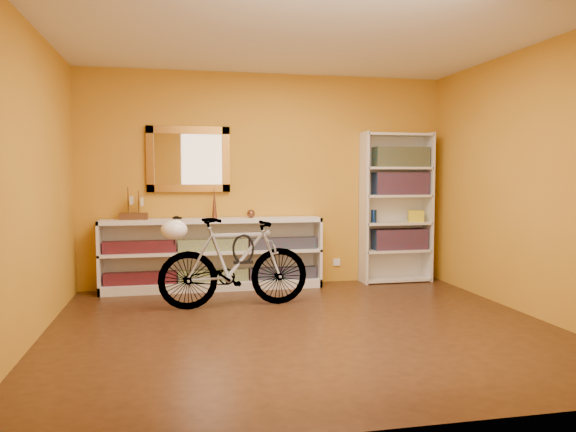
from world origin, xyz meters
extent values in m
cube|color=#321B0D|center=(0.00, 0.00, -0.01)|extent=(4.50, 4.00, 0.01)
cube|color=silver|center=(0.00, 0.00, 2.60)|extent=(4.50, 4.00, 0.01)
cube|color=#BF801C|center=(0.00, 2.00, 1.30)|extent=(4.50, 0.01, 2.60)
cube|color=#BF801C|center=(-2.25, 0.00, 1.30)|extent=(0.01, 4.00, 2.60)
cube|color=#BF801C|center=(2.25, 0.00, 1.30)|extent=(0.01, 4.00, 2.60)
cube|color=brown|center=(-0.95, 1.97, 1.55)|extent=(0.98, 0.06, 0.78)
cube|color=silver|center=(0.90, 1.99, 0.25)|extent=(0.09, 0.02, 0.09)
cube|color=black|center=(-0.68, 1.79, 0.17)|extent=(2.50, 0.13, 0.14)
cube|color=navy|center=(-0.68, 1.79, 0.54)|extent=(2.50, 0.13, 0.14)
imported|color=black|center=(-1.09, 1.81, 0.85)|extent=(0.00, 0.00, 0.00)
cone|color=brown|center=(-0.66, 1.81, 1.04)|extent=(0.06, 0.06, 0.38)
sphere|color=brown|center=(-0.22, 1.81, 0.90)|extent=(0.10, 0.10, 0.10)
cube|color=maroon|center=(1.69, 1.84, 0.55)|extent=(0.70, 0.22, 0.26)
cube|color=maroon|center=(1.69, 1.84, 1.25)|extent=(0.70, 0.22, 0.28)
cube|color=#174953|center=(1.69, 1.84, 1.59)|extent=(0.70, 0.22, 0.25)
cylinder|color=navy|center=(1.33, 1.82, 0.85)|extent=(0.07, 0.07, 0.16)
cube|color=maroon|center=(1.44, 1.87, 1.55)|extent=(0.15, 0.15, 0.17)
cube|color=yellow|center=(1.89, 1.80, 0.84)|extent=(0.22, 0.17, 0.15)
imported|color=silver|center=(-0.52, 0.89, 0.47)|extent=(0.50, 1.60, 0.93)
ellipsoid|color=white|center=(-1.13, 0.86, 0.82)|extent=(0.26, 0.25, 0.20)
torus|color=black|center=(-0.43, 0.90, 0.60)|extent=(0.23, 0.02, 0.23)
camera|label=1|loc=(-1.10, -4.66, 1.36)|focal=34.02mm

